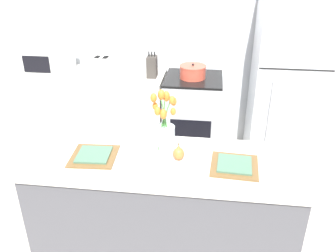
# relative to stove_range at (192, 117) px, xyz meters

# --- Properties ---
(back_wall) EXTENTS (5.20, 0.08, 2.70)m
(back_wall) POSITION_rel_stove_range_xyz_m (-0.10, 0.40, 0.90)
(back_wall) COLOR silver
(back_wall) RESTS_ON ground_plane
(kitchen_island) EXTENTS (1.80, 0.66, 0.88)m
(kitchen_island) POSITION_rel_stove_range_xyz_m (-0.10, -1.60, -0.01)
(kitchen_island) COLOR #4C4C51
(kitchen_island) RESTS_ON ground_plane
(back_counter) EXTENTS (1.68, 0.60, 0.91)m
(back_counter) POSITION_rel_stove_range_xyz_m (-1.16, 0.00, 0.00)
(back_counter) COLOR silver
(back_counter) RESTS_ON ground_plane
(stove_range) EXTENTS (0.60, 0.61, 0.91)m
(stove_range) POSITION_rel_stove_range_xyz_m (0.00, 0.00, 0.00)
(stove_range) COLOR #B2B5B7
(stove_range) RESTS_ON ground_plane
(refrigerator) EXTENTS (0.68, 0.67, 1.83)m
(refrigerator) POSITION_rel_stove_range_xyz_m (0.95, 0.00, 0.46)
(refrigerator) COLOR silver
(refrigerator) RESTS_ON ground_plane
(flower_vase) EXTENTS (0.16, 0.19, 0.44)m
(flower_vase) POSITION_rel_stove_range_xyz_m (-0.10, -1.52, 0.59)
(flower_vase) COLOR silver
(flower_vase) RESTS_ON kitchen_island
(pear_figurine) EXTENTS (0.07, 0.07, 0.12)m
(pear_figurine) POSITION_rel_stove_range_xyz_m (0.00, -1.59, 0.48)
(pear_figurine) COLOR #C66B33
(pear_figurine) RESTS_ON kitchen_island
(plate_setting_left) EXTENTS (0.31, 0.31, 0.02)m
(plate_setting_left) POSITION_rel_stove_range_xyz_m (-0.56, -1.63, 0.44)
(plate_setting_left) COLOR brown
(plate_setting_left) RESTS_ON kitchen_island
(plate_setting_right) EXTENTS (0.31, 0.31, 0.02)m
(plate_setting_right) POSITION_rel_stove_range_xyz_m (0.36, -1.63, 0.44)
(plate_setting_right) COLOR brown
(plate_setting_right) RESTS_ON kitchen_island
(toaster) EXTENTS (0.28, 0.18, 0.17)m
(toaster) POSITION_rel_stove_range_xyz_m (-1.00, 0.04, 0.54)
(toaster) COLOR silver
(toaster) RESTS_ON back_counter
(cooking_pot) EXTENTS (0.28, 0.28, 0.16)m
(cooking_pot) POSITION_rel_stove_range_xyz_m (-0.01, -0.01, 0.52)
(cooking_pot) COLOR #CC4C38
(cooking_pot) RESTS_ON stove_range
(microwave) EXTENTS (0.48, 0.37, 0.27)m
(microwave) POSITION_rel_stove_range_xyz_m (-1.59, -0.00, 0.59)
(microwave) COLOR white
(microwave) RESTS_ON back_counter
(knife_block) EXTENTS (0.10, 0.14, 0.27)m
(knife_block) POSITION_rel_stove_range_xyz_m (-0.44, -0.03, 0.56)
(knife_block) COLOR #3D3833
(knife_block) RESTS_ON back_counter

